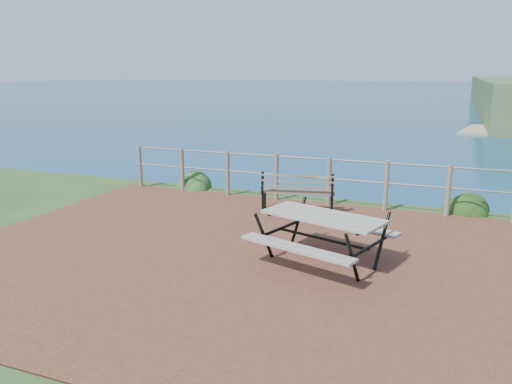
# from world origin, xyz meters

# --- Properties ---
(ground) EXTENTS (10.00, 7.00, 0.12)m
(ground) POSITION_xyz_m (0.00, 0.00, 0.00)
(ground) COLOR brown
(ground) RESTS_ON ground
(ocean) EXTENTS (1200.00, 1200.00, 0.00)m
(ocean) POSITION_xyz_m (0.00, 200.00, 0.00)
(ocean) COLOR #155983
(ocean) RESTS_ON ground
(safety_railing) EXTENTS (9.40, 0.10, 1.00)m
(safety_railing) POSITION_xyz_m (0.00, 3.35, 0.57)
(safety_railing) COLOR #6B5B4C
(safety_railing) RESTS_ON ground
(picnic_table) EXTENTS (1.84, 1.43, 0.72)m
(picnic_table) POSITION_xyz_m (0.68, 0.12, 0.46)
(picnic_table) COLOR #9C968B
(picnic_table) RESTS_ON ground
(park_bench) EXTENTS (1.50, 0.67, 0.82)m
(park_bench) POSITION_xyz_m (-0.45, 2.63, 0.54)
(park_bench) COLOR brown
(park_bench) RESTS_ON ground
(shrub_lip_west) EXTENTS (0.83, 0.83, 0.59)m
(shrub_lip_west) POSITION_xyz_m (-3.43, 3.77, 0.00)
(shrub_lip_west) COLOR #275720
(shrub_lip_west) RESTS_ON ground
(shrub_lip_east) EXTENTS (0.81, 0.81, 0.57)m
(shrub_lip_east) POSITION_xyz_m (2.53, 3.97, 0.00)
(shrub_lip_east) COLOR #1F4013
(shrub_lip_east) RESTS_ON ground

